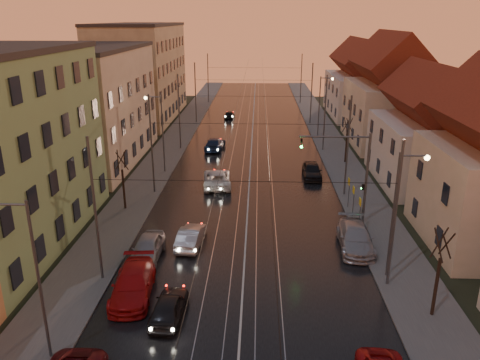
# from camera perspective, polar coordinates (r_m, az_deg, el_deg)

# --- Properties ---
(road) EXTENTS (16.00, 120.00, 0.04)m
(road) POSITION_cam_1_polar(r_m,az_deg,el_deg) (57.66, 1.40, 3.96)
(road) COLOR black
(road) RESTS_ON ground
(sidewalk_left) EXTENTS (4.00, 120.00, 0.15)m
(sidewalk_left) POSITION_cam_1_polar(r_m,az_deg,el_deg) (58.64, -8.44, 4.07)
(sidewalk_left) COLOR #4C4C4C
(sidewalk_left) RESTS_ON ground
(sidewalk_right) EXTENTS (4.00, 120.00, 0.15)m
(sidewalk_right) POSITION_cam_1_polar(r_m,az_deg,el_deg) (58.38, 11.29, 3.83)
(sidewalk_right) COLOR #4C4C4C
(sidewalk_right) RESTS_ON ground
(tram_rail_0) EXTENTS (0.06, 120.00, 0.03)m
(tram_rail_0) POSITION_cam_1_polar(r_m,az_deg,el_deg) (57.73, -0.79, 4.01)
(tram_rail_0) COLOR gray
(tram_rail_0) RESTS_ON road
(tram_rail_1) EXTENTS (0.06, 120.00, 0.03)m
(tram_rail_1) POSITION_cam_1_polar(r_m,az_deg,el_deg) (57.67, 0.64, 4.00)
(tram_rail_1) COLOR gray
(tram_rail_1) RESTS_ON road
(tram_rail_2) EXTENTS (0.06, 120.00, 0.03)m
(tram_rail_2) POSITION_cam_1_polar(r_m,az_deg,el_deg) (57.65, 2.17, 3.98)
(tram_rail_2) COLOR gray
(tram_rail_2) RESTS_ON road
(tram_rail_3) EXTENTS (0.06, 120.00, 0.03)m
(tram_rail_3) POSITION_cam_1_polar(r_m,az_deg,el_deg) (57.67, 3.59, 3.96)
(tram_rail_3) COLOR gray
(tram_rail_3) RESTS_ON road
(apartment_left_2) EXTENTS (10.00, 20.00, 12.00)m
(apartment_left_2) POSITION_cam_1_polar(r_m,az_deg,el_deg) (53.68, -17.89, 8.44)
(apartment_left_2) COLOR tan
(apartment_left_2) RESTS_ON ground
(apartment_left_3) EXTENTS (10.00, 24.00, 14.00)m
(apartment_left_3) POSITION_cam_1_polar(r_m,az_deg,el_deg) (76.31, -11.92, 12.64)
(apartment_left_3) COLOR #8D795B
(apartment_left_3) RESTS_ON ground
(house_right_2) EXTENTS (9.18, 12.24, 9.20)m
(house_right_2) POSITION_cam_1_polar(r_m,az_deg,el_deg) (47.73, 22.15, 5.03)
(house_right_2) COLOR silver
(house_right_2) RESTS_ON ground
(house_right_3) EXTENTS (9.18, 14.28, 11.50)m
(house_right_3) POSITION_cam_1_polar(r_m,az_deg,el_deg) (61.56, 17.76, 9.54)
(house_right_3) COLOR #C2B795
(house_right_3) RESTS_ON ground
(house_right_4) EXTENTS (9.18, 16.32, 10.00)m
(house_right_4) POSITION_cam_1_polar(r_m,az_deg,el_deg) (78.99, 14.36, 11.24)
(house_right_4) COLOR silver
(house_right_4) RESTS_ON ground
(catenary_pole_l_1) EXTENTS (0.16, 0.16, 9.00)m
(catenary_pole_l_1) POSITION_cam_1_polar(r_m,az_deg,el_deg) (28.43, -17.23, -3.74)
(catenary_pole_l_1) COLOR #595B60
(catenary_pole_l_1) RESTS_ON ground
(catenary_pole_r_1) EXTENTS (0.16, 0.16, 9.00)m
(catenary_pole_r_1) POSITION_cam_1_polar(r_m,az_deg,el_deg) (27.96, 18.36, -4.26)
(catenary_pole_r_1) COLOR #595B60
(catenary_pole_r_1) RESTS_ON ground
(catenary_pole_l_2) EXTENTS (0.16, 0.16, 9.00)m
(catenary_pole_l_2) POSITION_cam_1_polar(r_m,az_deg,el_deg) (42.10, -10.72, 4.18)
(catenary_pole_l_2) COLOR #595B60
(catenary_pole_l_2) RESTS_ON ground
(catenary_pole_r_2) EXTENTS (0.16, 0.16, 9.00)m
(catenary_pole_r_2) POSITION_cam_1_polar(r_m,az_deg,el_deg) (41.78, 12.99, 3.91)
(catenary_pole_r_2) COLOR #595B60
(catenary_pole_r_2) RESTS_ON ground
(catenary_pole_l_3) EXTENTS (0.16, 0.16, 9.00)m
(catenary_pole_l_3) POSITION_cam_1_polar(r_m,az_deg,el_deg) (56.45, -7.43, 8.14)
(catenary_pole_l_3) COLOR #595B60
(catenary_pole_l_3) RESTS_ON ground
(catenary_pole_r_3) EXTENTS (0.16, 0.16, 9.00)m
(catenary_pole_r_3) POSITION_cam_1_polar(r_m,az_deg,el_deg) (56.21, 10.31, 7.94)
(catenary_pole_r_3) COLOR #595B60
(catenary_pole_r_3) RESTS_ON ground
(catenary_pole_l_4) EXTENTS (0.16, 0.16, 9.00)m
(catenary_pole_l_4) POSITION_cam_1_polar(r_m,az_deg,el_deg) (71.07, -5.45, 10.47)
(catenary_pole_l_4) COLOR #595B60
(catenary_pole_l_4) RESTS_ON ground
(catenary_pole_r_4) EXTENTS (0.16, 0.16, 9.00)m
(catenary_pole_r_4) POSITION_cam_1_polar(r_m,az_deg,el_deg) (70.88, 8.70, 10.32)
(catenary_pole_r_4) COLOR #595B60
(catenary_pole_r_4) RESTS_ON ground
(catenary_pole_l_5) EXTENTS (0.16, 0.16, 9.00)m
(catenary_pole_l_5) POSITION_cam_1_polar(r_m,az_deg,el_deg) (88.78, -3.92, 12.24)
(catenary_pole_l_5) COLOR #595B60
(catenary_pole_l_5) RESTS_ON ground
(catenary_pole_r_5) EXTENTS (0.16, 0.16, 9.00)m
(catenary_pole_r_5) POSITION_cam_1_polar(r_m,az_deg,el_deg) (88.63, 7.46, 12.11)
(catenary_pole_r_5) COLOR #595B60
(catenary_pole_r_5) RESTS_ON ground
(street_lamp_0) EXTENTS (1.75, 0.32, 8.00)m
(street_lamp_0) POSITION_cam_1_polar(r_m,az_deg,el_deg) (22.67, -24.25, -9.59)
(street_lamp_0) COLOR #595B60
(street_lamp_0) RESTS_ON ground
(street_lamp_1) EXTENTS (1.75, 0.32, 8.00)m
(street_lamp_1) POSITION_cam_1_polar(r_m,az_deg,el_deg) (28.85, 18.89, -2.76)
(street_lamp_1) COLOR #595B60
(street_lamp_1) RESTS_ON ground
(street_lamp_2) EXTENTS (1.75, 0.32, 8.00)m
(street_lamp_2) POSITION_cam_1_polar(r_m,az_deg,el_deg) (47.81, -9.80, 6.50)
(street_lamp_2) COLOR #595B60
(street_lamp_2) RESTS_ON ground
(street_lamp_3) EXTENTS (1.75, 0.32, 8.00)m
(street_lamp_3) POSITION_cam_1_polar(r_m,az_deg,el_deg) (63.04, 9.95, 9.52)
(street_lamp_3) COLOR #595B60
(street_lamp_3) RESTS_ON ground
(traffic_light_mast) EXTENTS (5.30, 0.32, 7.20)m
(traffic_light_mast) POSITION_cam_1_polar(r_m,az_deg,el_deg) (35.98, 13.72, 1.56)
(traffic_light_mast) COLOR #595B60
(traffic_light_mast) RESTS_ON ground
(bare_tree_0) EXTENTS (1.09, 1.09, 5.11)m
(bare_tree_0) POSITION_cam_1_polar(r_m,az_deg,el_deg) (39.38, -14.06, -0.18)
(bare_tree_0) COLOR black
(bare_tree_0) RESTS_ON ground
(bare_tree_1) EXTENTS (1.09, 1.09, 5.11)m
(bare_tree_1) POSITION_cam_1_polar(r_m,az_deg,el_deg) (26.79, 22.96, -10.72)
(bare_tree_1) COLOR black
(bare_tree_1) RESTS_ON ground
(bare_tree_2) EXTENTS (1.09, 1.09, 5.11)m
(bare_tree_2) POSITION_cam_1_polar(r_m,az_deg,el_deg) (52.13, 12.86, 4.63)
(bare_tree_2) COLOR black
(bare_tree_2) RESTS_ON ground
(driving_car_0) EXTENTS (1.79, 4.03, 1.35)m
(driving_car_0) POSITION_cam_1_polar(r_m,az_deg,el_deg) (25.93, -8.67, -15.02)
(driving_car_0) COLOR black
(driving_car_0) RESTS_ON ground
(driving_car_1) EXTENTS (1.81, 4.32, 1.39)m
(driving_car_1) POSITION_cam_1_polar(r_m,az_deg,el_deg) (33.09, -5.98, -6.85)
(driving_car_1) COLOR #A7A7AD
(driving_car_1) RESTS_ON ground
(driving_car_2) EXTENTS (3.02, 5.65, 1.51)m
(driving_car_2) POSITION_cam_1_polar(r_m,az_deg,el_deg) (44.32, -2.81, 0.19)
(driving_car_2) COLOR silver
(driving_car_2) RESTS_ON ground
(driving_car_3) EXTENTS (2.42, 5.15, 1.45)m
(driving_car_3) POSITION_cam_1_polar(r_m,az_deg,el_deg) (56.74, -3.08, 4.42)
(driving_car_3) COLOR #162544
(driving_car_3) RESTS_ON ground
(driving_car_4) EXTENTS (1.69, 3.68, 1.22)m
(driving_car_4) POSITION_cam_1_polar(r_m,az_deg,el_deg) (74.83, -1.28, 7.96)
(driving_car_4) COLOR black
(driving_car_4) RESTS_ON ground
(parked_left_2) EXTENTS (2.65, 5.53, 1.55)m
(parked_left_2) POSITION_cam_1_polar(r_m,az_deg,el_deg) (28.02, -12.92, -12.23)
(parked_left_2) COLOR #AE1113
(parked_left_2) RESTS_ON ground
(parked_left_3) EXTENTS (1.89, 4.49, 1.52)m
(parked_left_3) POSITION_cam_1_polar(r_m,az_deg,el_deg) (31.78, -11.24, -8.15)
(parked_left_3) COLOR #97979C
(parked_left_3) RESTS_ON ground
(parked_right_1) EXTENTS (2.47, 5.54, 1.58)m
(parked_right_1) POSITION_cam_1_polar(r_m,az_deg,el_deg) (33.48, 13.88, -6.83)
(parked_right_1) COLOR #A5A4AA
(parked_right_1) RESTS_ON ground
(parked_right_2) EXTENTS (1.87, 4.49, 1.52)m
(parked_right_2) POSITION_cam_1_polar(r_m,az_deg,el_deg) (47.10, 8.75, 1.15)
(parked_right_2) COLOR black
(parked_right_2) RESTS_ON ground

